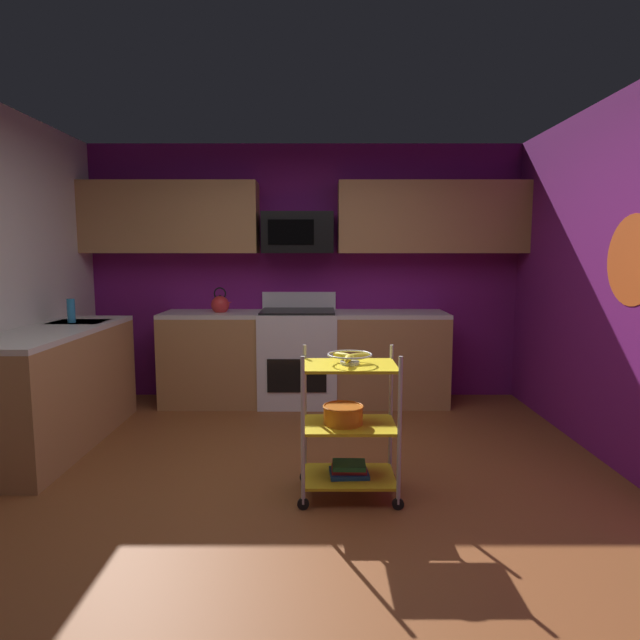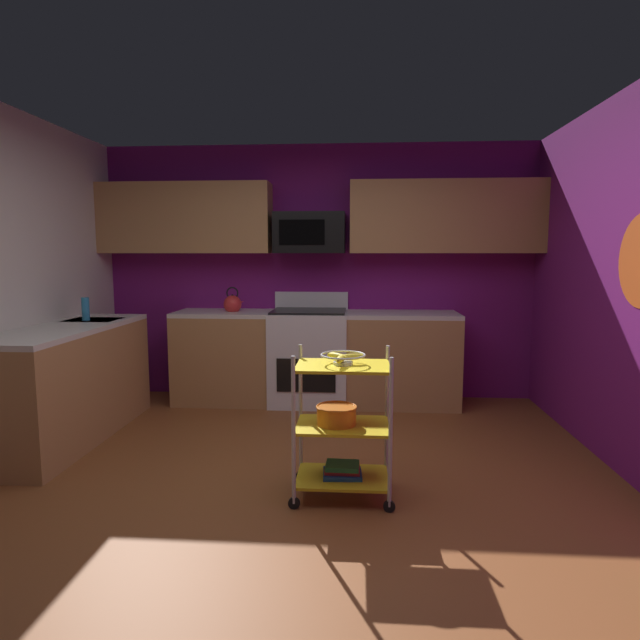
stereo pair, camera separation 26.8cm
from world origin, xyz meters
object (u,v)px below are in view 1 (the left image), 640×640
oven_range (296,356)px  fruit_bowl (348,357)px  microwave (296,233)px  mixing_bowl_large (341,414)px  dish_soap_bottle (69,311)px  rolling_cart (347,424)px  book_stack (347,469)px  kettle (218,304)px

oven_range → fruit_bowl: oven_range is taller
microwave → mixing_bowl_large: 2.52m
microwave → dish_soap_bottle: 2.19m
oven_range → rolling_cart: size_ratio=1.20×
oven_range → microwave: microwave is taller
fruit_bowl → book_stack: size_ratio=1.10×
book_stack → mixing_bowl_large: bearing=-180.0°
fruit_bowl → rolling_cart: bearing=-0.6°
oven_range → fruit_bowl: bearing=-79.2°
fruit_bowl → kettle: size_ratio=1.03×
dish_soap_bottle → oven_range: bearing=23.7°
oven_range → dish_soap_bottle: size_ratio=5.50×
rolling_cart → mixing_bowl_large: size_ratio=3.63×
microwave → dish_soap_bottle: (-1.86, -0.93, -0.68)m
mixing_bowl_large → dish_soap_bottle: dish_soap_bottle is taller
kettle → mixing_bowl_large: bearing=-61.7°
kettle → dish_soap_bottle: 1.37m
microwave → fruit_bowl: (0.40, -2.20, -0.82)m
microwave → dish_soap_bottle: microwave is taller
microwave → oven_range: bearing=-89.7°
rolling_cart → dish_soap_bottle: size_ratio=4.57×
mixing_bowl_large → dish_soap_bottle: (-2.23, 1.28, 0.50)m
oven_range → mixing_bowl_large: bearing=-80.2°
dish_soap_bottle → kettle: bearing=36.7°
oven_range → mixing_bowl_large: 2.13m
fruit_bowl → dish_soap_bottle: 2.60m
book_stack → oven_range: bearing=100.8°
rolling_cart → oven_range: bearing=100.8°
oven_range → rolling_cart: 2.13m
rolling_cart → dish_soap_bottle: 2.66m
oven_range → rolling_cart: bearing=-79.2°
microwave → kettle: (-0.77, -0.11, -0.70)m
kettle → dish_soap_bottle: kettle is taller
mixing_bowl_large → book_stack: mixing_bowl_large is taller
book_stack → dish_soap_bottle: size_ratio=1.23×
oven_range → kettle: kettle is taller
mixing_bowl_large → kettle: (-1.13, 2.09, 0.48)m
microwave → dish_soap_bottle: size_ratio=3.50×
fruit_bowl → book_stack: (0.00, -0.00, -0.71)m
mixing_bowl_large → oven_range: bearing=99.8°
rolling_cart → kettle: kettle is taller
dish_soap_bottle → microwave: bearing=26.4°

